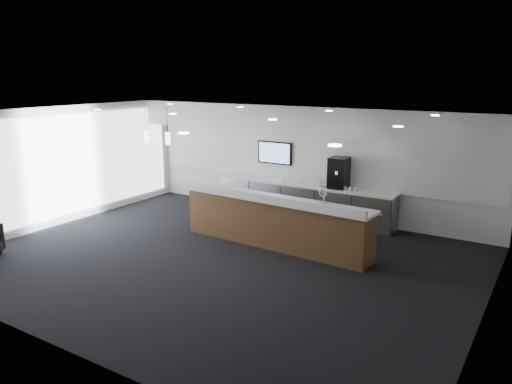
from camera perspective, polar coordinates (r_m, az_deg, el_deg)
The scene contains 22 objects.
ground at distance 10.52m, azimuth -3.90°, elevation -7.73°, with size 10.00×10.00×0.00m, color black.
ceiling at distance 9.84m, azimuth -4.18°, elevation 8.78°, with size 10.00×8.00×0.02m, color black.
back_wall at distance 13.44m, azimuth 6.07°, elevation 3.55°, with size 10.00×0.02×3.00m, color silver.
left_wall at distance 13.59m, azimuth -21.37°, elevation 2.80°, with size 0.02×8.00×3.00m, color silver.
right_wall at distance 8.27m, azimuth 25.28°, elevation -3.99°, with size 0.02×8.00×3.00m, color silver.
soffit_bulkhead at distance 12.90m, azimuth 5.30°, elevation 8.31°, with size 10.00×0.90×0.70m, color silver.
alcove_panel at distance 13.40m, azimuth 6.02°, elevation 3.95°, with size 9.80×0.06×1.40m, color silver.
window_blinds_wall at distance 13.55m, azimuth -21.27°, elevation 2.79°, with size 0.04×7.36×2.55m, color silver.
back_credenza at distance 13.34m, azimuth 5.27°, elevation -1.00°, with size 5.06×0.66×0.95m.
wall_tv at distance 13.80m, azimuth 2.17°, elevation 4.51°, with size 1.05×0.08×0.62m.
pendant_left at distance 12.06m, azimuth -11.13°, elevation 5.85°, with size 0.12×0.12×0.30m, color #FFEEC6.
pendant_right at distance 12.55m, azimuth -13.48°, elevation 6.02°, with size 0.12×0.12×0.30m, color #FFEEC6.
ceiling_can_lights at distance 9.84m, azimuth -4.18°, elevation 8.61°, with size 7.00×5.00×0.02m, color silver, non-canonical shape.
service_counter at distance 11.13m, azimuth 2.11°, elevation -3.35°, with size 4.66×1.05×1.49m.
coffee_machine at distance 12.77m, azimuth 9.45°, elevation 2.18°, with size 0.47×0.59×0.78m.
info_sign_left at distance 13.30m, azimuth 3.40°, elevation 1.60°, with size 0.17×0.02×0.23m, color silver.
info_sign_right at distance 12.88m, azimuth 7.62°, elevation 1.07°, with size 0.16×0.02×0.22m, color silver.
cup_0 at distance 12.47m, azimuth 11.90°, elevation 0.19°, with size 0.10×0.10×0.09m, color white.
cup_1 at distance 12.52m, azimuth 11.30°, elevation 0.27°, with size 0.10×0.10×0.09m, color white.
cup_2 at distance 12.57m, azimuth 10.70°, elevation 0.35°, with size 0.10×0.10×0.09m, color white.
cup_3 at distance 12.62m, azimuth 10.11°, elevation 0.42°, with size 0.10×0.10×0.09m, color white.
cup_4 at distance 12.67m, azimuth 9.53°, elevation 0.50°, with size 0.10×0.10×0.09m, color white.
Camera 1 is at (5.81, -7.91, 3.80)m, focal length 35.00 mm.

